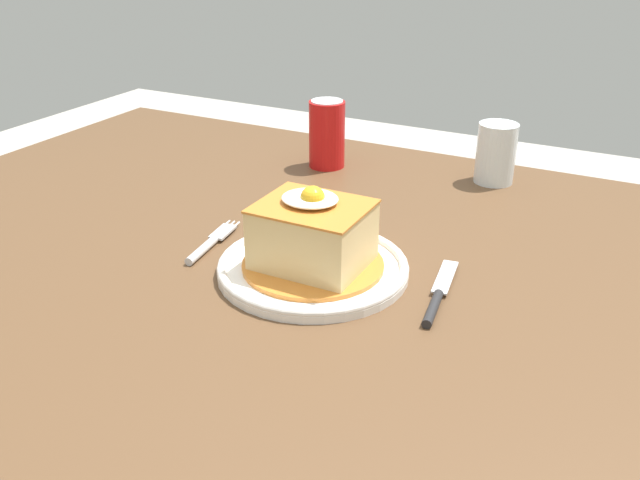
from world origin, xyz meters
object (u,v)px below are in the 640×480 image
main_plate (313,267)px  knife (437,299)px  fork (209,244)px  drinking_glass (495,157)px  soda_can (327,134)px

main_plate → knife: 0.17m
fork → drinking_glass: size_ratio=1.35×
main_plate → drinking_glass: size_ratio=2.40×
main_plate → knife: bearing=0.5°
soda_can → drinking_glass: soda_can is taller
main_plate → knife: size_ratio=1.52×
main_plate → knife: (0.17, 0.00, -0.00)m
knife → soda_can: 0.52m
main_plate → soda_can: (-0.17, 0.38, 0.05)m
fork → knife: 0.34m
drinking_glass → fork: bearing=-123.0°
fork → soda_can: soda_can is taller
main_plate → fork: (-0.17, -0.00, -0.00)m
drinking_glass → soda_can: bearing=-168.3°
knife → drinking_glass: bearing=96.0°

